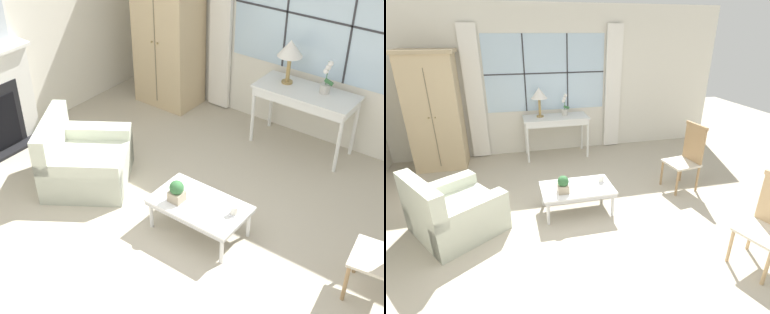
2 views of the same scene
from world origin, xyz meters
The scene contains 11 objects.
ground_plane centered at (0.00, 0.00, 0.00)m, with size 14.00×14.00×0.00m, color #B2A893.
wall_back_windowed centered at (0.00, 3.02, 1.39)m, with size 7.20×0.14×2.80m.
armoire centered at (-2.02, 2.66, 1.03)m, with size 0.93×0.64×2.05m.
console_table centered at (0.11, 2.66, 0.71)m, with size 1.24×0.55×0.80m.
table_lamp centered at (-0.19, 2.72, 1.24)m, with size 0.31×0.31×0.56m.
potted_orchid centered at (0.30, 2.74, 0.95)m, with size 0.16×0.12×0.41m.
armchair_upholstered centered at (-1.55, 0.51, 0.26)m, with size 1.29×1.30×0.80m.
side_chair_wooden centered at (1.85, 0.86, 0.57)m, with size 0.49×0.49×1.04m.
coffee_table centered at (0.03, 0.60, 0.32)m, with size 0.97×0.58×0.37m.
potted_plant_small centered at (-0.18, 0.50, 0.48)m, with size 0.15×0.15×0.24m.
pillar_candle centered at (0.40, 0.67, 0.41)m, with size 0.10×0.10×0.11m.
Camera 2 is at (-0.81, -2.88, 2.31)m, focal length 28.00 mm.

